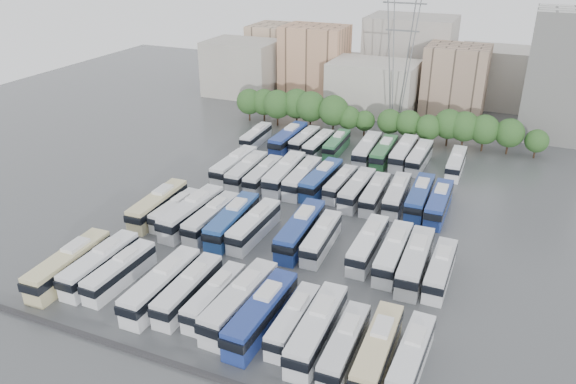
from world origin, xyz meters
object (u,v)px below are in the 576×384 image
at_px(bus_r2_s9, 375,194).
at_px(bus_r0_s4, 162,285).
at_px(bus_r2_s8, 357,189).
at_px(bus_r1_s7, 300,230).
at_px(bus_r1_s5, 254,225).
at_px(bus_r1_s12, 415,261).
at_px(bus_r3_s8, 384,152).
at_px(bus_r3_s4, 319,144).
at_px(bus_r2_s3, 263,175).
at_px(electricity_pylon, 401,43).
at_px(bus_r0_s0, 69,264).
at_px(bus_r1_s3, 212,218).
at_px(bus_r2_s1, 234,165).
at_px(bus_r0_s11, 345,345).
at_px(bus_r0_s12, 378,350).
at_px(bus_r2_s6, 321,179).
at_px(bus_r1_s1, 176,210).
at_px(bus_r3_s3, 305,140).
at_px(bus_r3_s0, 256,136).
at_px(bus_r0_s7, 240,301).
at_px(bus_r0_s5, 188,289).
at_px(bus_r1_s10, 368,244).
at_px(bus_r0_s1, 100,264).
at_px(bus_r1_s4, 232,220).
at_px(bus_r3_s7, 367,150).
at_px(bus_r0_s6, 215,296).
at_px(bus_r2_s2, 247,171).
at_px(bus_r3_s9, 403,153).
at_px(bus_r3_s12, 456,163).
at_px(bus_r3_s5, 337,144).
at_px(apartment_tower, 563,75).
at_px(bus_r0_s9, 294,320).
at_px(bus_r0_s2, 120,271).
at_px(bus_r0_s10, 317,329).
at_px(bus_r2_s10, 397,195).
at_px(bus_r1_s11, 393,252).
at_px(bus_r1_s2, 192,212).
at_px(bus_r0_s13, 411,357).
at_px(bus_r2_s5, 303,177).
at_px(bus_r1_s13, 440,269).
at_px(bus_r2_s12, 439,203).
at_px(bus_r0_s8, 261,313).
at_px(bus_r2_s4, 285,174).

bearing_deg(bus_r2_s9, bus_r0_s4, -116.54).
bearing_deg(bus_r2_s8, bus_r1_s7, -99.86).
relative_size(bus_r1_s5, bus_r1_s12, 0.93).
bearing_deg(bus_r3_s8, bus_r3_s4, -179.29).
bearing_deg(bus_r1_s5, bus_r2_s3, 112.33).
relative_size(electricity_pylon, bus_r0_s0, 2.52).
relative_size(bus_r1_s3, bus_r2_s1, 0.97).
distance_m(bus_r0_s11, bus_r2_s3, 44.67).
bearing_deg(bus_r0_s12, bus_r2_s6, 116.60).
xyz_separation_m(bus_r1_s1, bus_r3_s3, (6.57, 36.18, 0.06)).
bearing_deg(bus_r1_s1, bus_r3_s0, 97.34).
xyz_separation_m(bus_r0_s7, bus_r1_s5, (-6.62, 16.95, -0.18)).
xyz_separation_m(bus_r0_s5, bus_r1_s10, (16.52, 18.34, 0.03)).
distance_m(bus_r2_s8, bus_r2_s9, 3.07).
bearing_deg(bus_r0_s1, bus_r1_s4, 59.30).
bearing_deg(bus_r3_s4, bus_r3_s7, 3.42).
bearing_deg(bus_r0_s6, bus_r2_s2, 111.73).
distance_m(bus_r3_s7, bus_r3_s9, 6.84).
xyz_separation_m(bus_r2_s1, bus_r3_s12, (36.12, 17.33, -0.22)).
distance_m(electricity_pylon, bus_r1_s1, 61.94).
bearing_deg(bus_r0_s5, bus_r3_s5, 89.12).
distance_m(bus_r0_s0, bus_r1_s4, 22.69).
relative_size(apartment_tower, bus_r0_s9, 2.36).
distance_m(bus_r0_s2, bus_r3_s7, 54.96).
relative_size(bus_r0_s10, bus_r2_s1, 1.01).
bearing_deg(bus_r0_s7, bus_r2_s10, 77.20).
relative_size(bus_r0_s0, bus_r0_s4, 1.02).
distance_m(bus_r0_s9, bus_r1_s11, 18.97).
bearing_deg(bus_r1_s7, bus_r1_s2, -177.39).
distance_m(bus_r0_s13, bus_r3_s7, 57.03).
xyz_separation_m(bus_r0_s10, bus_r2_s5, (-16.24, 36.33, -0.05)).
bearing_deg(bus_r2_s8, bus_r1_s11, -58.26).
bearing_deg(bus_r1_s1, bus_r0_s6, -44.14).
distance_m(bus_r1_s13, bus_r2_s6, 30.32).
bearing_deg(bus_r1_s7, bus_r1_s5, -173.16).
xyz_separation_m(bus_r2_s2, bus_r2_s12, (32.95, 0.37, 0.01)).
xyz_separation_m(apartment_tower, bus_r3_s5, (-38.95, -27.52, -11.27)).
height_order(bus_r0_s9, bus_r2_s2, bus_r2_s2).
xyz_separation_m(bus_r1_s10, bus_r3_s0, (-33.11, 33.42, -0.19)).
bearing_deg(bus_r3_s4, bus_r1_s12, -52.07).
bearing_deg(bus_r1_s4, bus_r0_s8, -56.41).
xyz_separation_m(bus_r1_s3, bus_r3_s7, (13.17, 35.76, 0.09)).
height_order(bus_r0_s13, bus_r3_s3, bus_r0_s13).
height_order(bus_r1_s4, bus_r2_s5, bus_r1_s4).
relative_size(bus_r2_s4, bus_r3_s7, 1.05).
xyz_separation_m(bus_r0_s1, bus_r0_s6, (16.53, -0.03, -0.22)).
distance_m(bus_r2_s5, bus_r3_s7, 18.23).
relative_size(bus_r2_s2, bus_r2_s5, 0.98).
bearing_deg(bus_r1_s5, bus_r1_s3, -176.06).
bearing_deg(bus_r0_s1, bus_r0_s2, -2.90).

